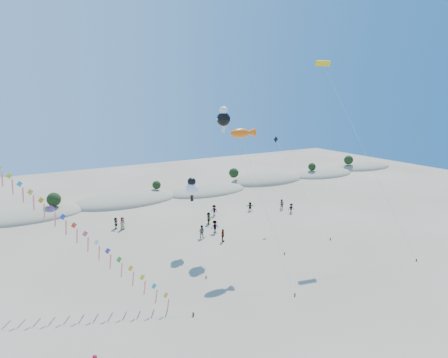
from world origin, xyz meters
TOP-DOWN VIEW (x-y plane):
  - ground at (0.00, 0.00)m, footprint 160.00×160.00m
  - dune_ridge at (1.06, 45.14)m, footprint 145.30×11.49m
  - kite_train at (-16.82, 18.48)m, footprint 22.41×22.95m
  - fish_kite at (5.89, 15.69)m, footprint 3.14×11.91m
  - cartoon_kite_low at (1.51, 20.33)m, footprint 3.36×9.32m
  - cartoon_kite_high at (6.65, 21.40)m, footprint 4.32×9.94m
  - parafoil_kite at (18.93, 16.48)m, footprint 4.17×14.10m
  - dark_kite at (17.25, 20.48)m, footprint 1.78×10.81m
  - beachgoers at (7.71, 26.74)m, footprint 27.64×13.31m

SIDE VIEW (x-z plane):
  - ground at x=0.00m, z-range 0.00..0.00m
  - dune_ridge at x=1.06m, z-range -2.67..2.90m
  - beachgoers at x=7.71m, z-range -0.05..1.79m
  - cartoon_kite_low at x=1.51m, z-range 3.22..12.18m
  - dark_kite at x=17.25m, z-range 2.36..15.24m
  - kite_train at x=-16.82m, z-range 0.16..20.88m
  - fish_kite at x=5.89m, z-range 6.97..22.08m
  - cartoon_kite_high at x=6.65m, z-range 7.28..24.70m
  - parafoil_kite at x=18.93m, z-range 10.56..33.72m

